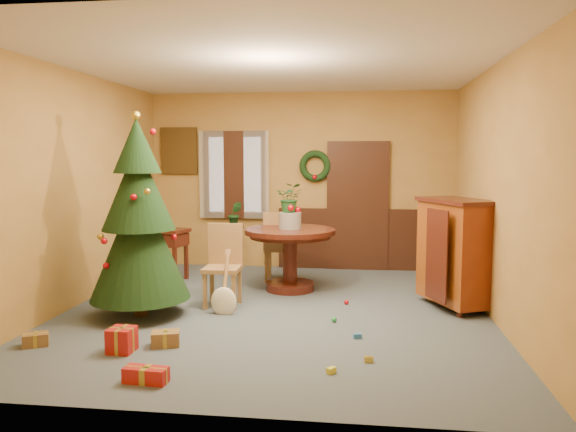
% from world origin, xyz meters
% --- Properties ---
extents(room_envelope, '(5.50, 5.50, 5.50)m').
position_xyz_m(room_envelope, '(0.21, 2.70, 1.12)').
color(room_envelope, '#394253').
rests_on(room_envelope, ground).
extents(dining_table, '(1.25, 1.25, 0.86)m').
position_xyz_m(dining_table, '(0.04, 1.10, 0.60)').
color(dining_table, black).
rests_on(dining_table, floor).
extents(urn, '(0.31, 0.31, 0.23)m').
position_xyz_m(urn, '(0.04, 1.10, 0.97)').
color(urn, slate).
rests_on(urn, dining_table).
extents(centerpiece_plant, '(0.36, 0.31, 0.40)m').
position_xyz_m(centerpiece_plant, '(0.04, 1.10, 1.29)').
color(centerpiece_plant, '#1E4C23').
rests_on(centerpiece_plant, urn).
extents(chair_near, '(0.45, 0.45, 1.01)m').
position_xyz_m(chair_near, '(-0.69, 0.24, 0.54)').
color(chair_near, brown).
rests_on(chair_near, floor).
extents(chair_far, '(0.47, 0.47, 1.04)m').
position_xyz_m(chair_far, '(-0.19, 1.63, 0.56)').
color(chair_far, brown).
rests_on(chair_far, floor).
extents(guitar, '(0.34, 0.49, 0.71)m').
position_xyz_m(guitar, '(-0.59, -0.19, 0.37)').
color(guitar, '#EEE7C6').
rests_on(guitar, floor).
extents(plant_stand, '(0.28, 0.28, 0.73)m').
position_xyz_m(plant_stand, '(-1.01, 2.30, 0.46)').
color(plant_stand, black).
rests_on(plant_stand, floor).
extents(stand_plant, '(0.26, 0.23, 0.40)m').
position_xyz_m(stand_plant, '(-1.01, 2.30, 0.93)').
color(stand_plant, '#19471E').
rests_on(stand_plant, plant_stand).
extents(christmas_tree, '(1.14, 1.14, 2.36)m').
position_xyz_m(christmas_tree, '(-1.53, -0.37, 1.12)').
color(christmas_tree, '#382111').
rests_on(christmas_tree, floor).
extents(writing_desk, '(0.95, 0.64, 0.78)m').
position_xyz_m(writing_desk, '(-2.01, 1.57, 0.58)').
color(writing_desk, black).
rests_on(writing_desk, floor).
extents(sideboard, '(0.94, 1.18, 1.34)m').
position_xyz_m(sideboard, '(2.15, 0.46, 0.72)').
color(sideboard, '#5D120A').
rests_on(sideboard, floor).
extents(gift_a, '(0.31, 0.26, 0.14)m').
position_xyz_m(gift_a, '(-0.89, -1.35, 0.07)').
color(gift_a, brown).
rests_on(gift_a, floor).
extents(gift_b, '(0.24, 0.24, 0.24)m').
position_xyz_m(gift_b, '(-1.24, -1.57, 0.12)').
color(gift_b, '#A51916').
rests_on(gift_b, floor).
extents(gift_c, '(0.28, 0.25, 0.13)m').
position_xyz_m(gift_c, '(-2.15, -1.52, 0.06)').
color(gift_c, brown).
rests_on(gift_c, floor).
extents(gift_d, '(0.37, 0.18, 0.13)m').
position_xyz_m(gift_d, '(-0.74, -2.24, 0.06)').
color(gift_d, '#A51916').
rests_on(gift_d, floor).
extents(toy_a, '(0.09, 0.07, 0.05)m').
position_xyz_m(toy_a, '(0.98, -0.89, 0.03)').
color(toy_a, '#2A68B7').
rests_on(toy_a, floor).
extents(toy_b, '(0.06, 0.06, 0.06)m').
position_xyz_m(toy_b, '(0.72, -0.35, 0.03)').
color(toy_b, green).
rests_on(toy_b, floor).
extents(toy_c, '(0.09, 0.09, 0.05)m').
position_xyz_m(toy_c, '(0.76, -1.85, 0.03)').
color(toy_c, gold).
rests_on(toy_c, floor).
extents(toy_d, '(0.06, 0.06, 0.06)m').
position_xyz_m(toy_d, '(0.83, 0.43, 0.03)').
color(toy_d, red).
rests_on(toy_d, floor).
extents(toy_e, '(0.08, 0.05, 0.05)m').
position_xyz_m(toy_e, '(1.08, -1.54, 0.03)').
color(toy_e, gold).
rests_on(toy_e, floor).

